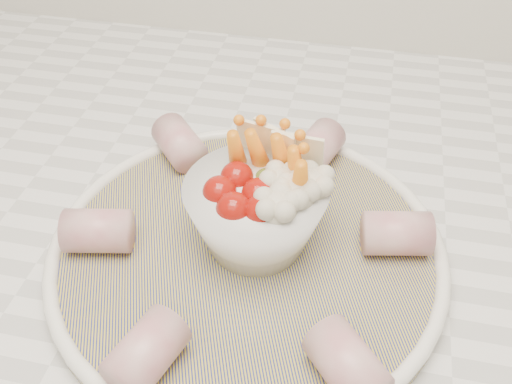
# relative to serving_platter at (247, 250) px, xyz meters

# --- Properties ---
(serving_platter) EXTENTS (0.43, 0.43, 0.02)m
(serving_platter) POSITION_rel_serving_platter_xyz_m (0.00, 0.00, 0.00)
(serving_platter) COLOR navy
(serving_platter) RESTS_ON kitchen_counter
(veggie_bowl) EXTENTS (0.12, 0.12, 0.10)m
(veggie_bowl) POSITION_rel_serving_platter_xyz_m (0.01, 0.01, 0.04)
(veggie_bowl) COLOR white
(veggie_bowl) RESTS_ON serving_platter
(cured_meat_rolls) EXTENTS (0.30, 0.31, 0.04)m
(cured_meat_rolls) POSITION_rel_serving_platter_xyz_m (0.00, 0.00, 0.02)
(cured_meat_rolls) COLOR #B0505D
(cured_meat_rolls) RESTS_ON serving_platter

